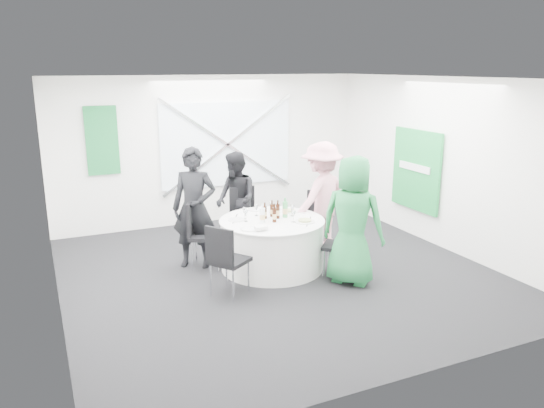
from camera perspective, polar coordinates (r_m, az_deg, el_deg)
name	(u,v)px	position (r m, az deg, el deg)	size (l,w,h in m)	color
floor	(278,272)	(7.90, 0.60, -7.37)	(6.00, 6.00, 0.00)	black
ceiling	(278,78)	(7.32, 0.66, 13.39)	(6.00, 6.00, 0.00)	white
wall_back	(212,150)	(10.24, -6.51, 5.79)	(6.00, 6.00, 0.00)	white
wall_front	(417,242)	(5.02, 15.28, -4.01)	(6.00, 6.00, 0.00)	white
wall_left	(49,202)	(6.82, -22.88, 0.23)	(6.00, 6.00, 0.00)	white
wall_right	(444,164)	(9.14, 17.98, 4.10)	(6.00, 6.00, 0.00)	white
window_panel	(227,144)	(10.28, -4.86, 6.43)	(2.60, 0.03, 1.60)	silver
window_brace_a	(228,144)	(10.24, -4.79, 6.41)	(0.05, 0.05, 3.16)	silver
window_brace_b	(228,144)	(10.24, -4.79, 6.41)	(0.05, 0.05, 3.16)	silver
green_banner	(102,141)	(9.73, -17.81, 6.51)	(0.55, 0.04, 1.20)	#156C39
green_sign	(416,170)	(9.58, 15.23, 3.55)	(0.05, 1.20, 1.40)	#1A913D
banquet_table	(272,244)	(7.93, 0.00, -4.33)	(1.56, 1.56, 0.76)	silver
chair_back	(245,213)	(8.80, -2.93, -0.94)	(0.46, 0.48, 1.01)	black
chair_back_left	(200,229)	(7.96, -7.80, -2.67)	(0.63, 0.63, 1.03)	black
chair_back_right	(314,215)	(8.83, 4.53, -1.23)	(0.59, 0.58, 0.94)	black
chair_front_right	(345,240)	(7.64, 7.81, -3.91)	(0.60, 0.60, 0.94)	black
chair_front_left	(225,255)	(6.92, -5.06, -5.54)	(0.63, 0.62, 0.98)	black
person_man_back_left	(194,208)	(7.96, -8.35, -0.43)	(0.66, 0.44, 1.82)	black
person_man_back	(236,200)	(8.86, -3.90, 0.47)	(0.77, 0.43, 1.59)	black
person_woman_pink	(321,198)	(8.57, 5.35, 0.69)	(1.17, 0.54, 1.80)	pink
person_woman_green	(352,221)	(7.35, 8.65, -1.78)	(0.88, 0.57, 1.81)	#227E40
plate_back	(256,210)	(8.34, -1.74, -0.61)	(0.26, 0.26, 0.01)	silver
plate_back_left	(236,220)	(7.81, -3.86, -1.69)	(0.25, 0.25, 0.01)	silver
plate_back_right	(290,211)	(8.22, 1.92, -0.77)	(0.25, 0.25, 0.04)	silver
plate_front_right	(305,221)	(7.71, 3.54, -1.84)	(0.29, 0.29, 0.04)	silver
plate_front_left	(249,229)	(7.37, -2.46, -2.69)	(0.25, 0.25, 0.01)	silver
napkin	(261,228)	(7.30, -1.19, -2.58)	(0.17, 0.11, 0.05)	silver
beer_bottle_a	(265,213)	(7.85, -0.78, -0.92)	(0.06, 0.06, 0.25)	#341609
beer_bottle_b	(272,210)	(7.96, -0.01, -0.68)	(0.06, 0.06, 0.25)	#341609
beer_bottle_c	(278,211)	(7.86, 0.62, -0.80)	(0.06, 0.06, 0.28)	#341609
beer_bottle_d	(274,215)	(7.67, 0.26, -1.20)	(0.06, 0.06, 0.28)	#341609
green_water_bottle	(285,210)	(7.92, 1.42, -0.61)	(0.08, 0.08, 0.30)	#40A857
clear_water_bottle	(262,216)	(7.64, -1.04, -1.25)	(0.08, 0.08, 0.28)	white
wine_glass_a	(256,207)	(8.01, -1.70, -0.37)	(0.07, 0.07, 0.17)	white
wine_glass_b	(246,213)	(7.71, -2.84, -0.99)	(0.07, 0.07, 0.17)	white
wine_glass_c	(292,208)	(7.99, 2.19, -0.43)	(0.07, 0.07, 0.17)	white
wine_glass_d	(293,214)	(7.67, 2.30, -1.06)	(0.07, 0.07, 0.17)	white
wine_glass_e	(271,205)	(8.17, -0.13, -0.08)	(0.07, 0.07, 0.17)	white
wine_glass_f	(244,211)	(7.83, -2.99, -0.74)	(0.07, 0.07, 0.17)	white
fork_a	(301,213)	(8.17, 3.18, -0.98)	(0.01, 0.15, 0.01)	silver
knife_a	(282,210)	(8.35, 1.03, -0.61)	(0.01, 0.15, 0.01)	silver
fork_b	(237,216)	(8.04, -3.83, -1.26)	(0.01, 0.15, 0.01)	silver
knife_b	(233,222)	(7.71, -4.16, -1.96)	(0.01, 0.15, 0.01)	silver
fork_c	(307,225)	(7.56, 3.80, -2.28)	(0.01, 0.15, 0.01)	silver
knife_c	(310,218)	(7.91, 4.15, -1.53)	(0.01, 0.15, 0.01)	silver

